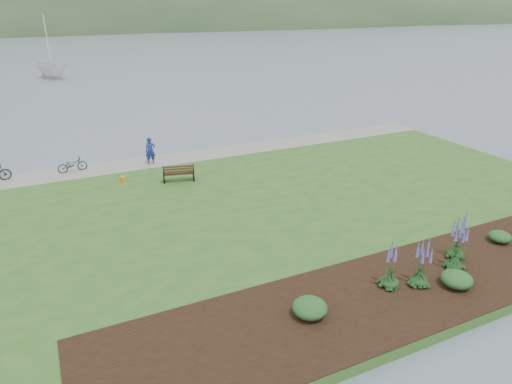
% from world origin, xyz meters
% --- Properties ---
extents(ground, '(600.00, 600.00, 0.00)m').
position_xyz_m(ground, '(0.00, 0.00, 0.00)').
color(ground, slate).
rests_on(ground, ground).
extents(lawn, '(34.00, 20.00, 0.40)m').
position_xyz_m(lawn, '(0.00, -2.00, 0.20)').
color(lawn, '#2E5B20').
rests_on(lawn, ground).
extents(shoreline_path, '(34.00, 2.20, 0.03)m').
position_xyz_m(shoreline_path, '(0.00, 6.90, 0.42)').
color(shoreline_path, gray).
rests_on(shoreline_path, lawn).
extents(garden_bed, '(24.00, 4.40, 0.04)m').
position_xyz_m(garden_bed, '(3.00, -9.80, 0.42)').
color(garden_bed, black).
rests_on(garden_bed, lawn).
extents(far_hillside, '(580.00, 80.00, 38.00)m').
position_xyz_m(far_hillside, '(20.00, 170.00, 0.00)').
color(far_hillside, '#34512D').
rests_on(far_hillside, ground).
extents(park_bench, '(1.74, 1.03, 1.01)m').
position_xyz_m(park_bench, '(-2.23, 3.07, 0.90)').
color(park_bench, '#2F2012').
rests_on(park_bench, lawn).
extents(person, '(0.73, 0.53, 1.91)m').
position_xyz_m(person, '(-2.89, 6.56, 1.36)').
color(person, navy).
rests_on(person, lawn).
extents(bicycle_a, '(0.72, 1.65, 0.84)m').
position_xyz_m(bicycle_a, '(-7.23, 7.20, 0.82)').
color(bicycle_a, black).
rests_on(bicycle_a, lawn).
extents(sailboat, '(13.30, 13.37, 25.52)m').
position_xyz_m(sailboat, '(-6.06, 47.88, 0.00)').
color(sailboat, silver).
rests_on(sailboat, ground).
extents(pannier, '(0.26, 0.34, 0.32)m').
position_xyz_m(pannier, '(-4.97, 4.30, 0.56)').
color(pannier, orange).
rests_on(pannier, lawn).
extents(echium_0, '(0.62, 0.62, 1.83)m').
position_xyz_m(echium_0, '(2.27, -9.90, 1.21)').
color(echium_0, '#133615').
rests_on(echium_0, garden_bed).
extents(echium_1, '(0.62, 0.62, 2.09)m').
position_xyz_m(echium_1, '(4.82, -9.14, 1.23)').
color(echium_1, '#133615').
rests_on(echium_1, garden_bed).
extents(echium_4, '(0.62, 0.62, 1.98)m').
position_xyz_m(echium_4, '(1.31, -9.56, 1.23)').
color(echium_4, '#133615').
rests_on(echium_4, garden_bed).
extents(echium_5, '(0.62, 0.62, 2.09)m').
position_xyz_m(echium_5, '(4.15, -9.68, 1.33)').
color(echium_5, '#133615').
rests_on(echium_5, garden_bed).
extents(shrub_0, '(1.08, 1.08, 0.54)m').
position_xyz_m(shrub_0, '(-1.94, -9.72, 0.71)').
color(shrub_0, '#1E4C21').
rests_on(shrub_0, garden_bed).
extents(shrub_1, '(1.04, 1.04, 0.52)m').
position_xyz_m(shrub_1, '(3.36, -10.50, 0.70)').
color(shrub_1, '#1E4C21').
rests_on(shrub_1, garden_bed).
extents(shrub_2, '(0.86, 0.86, 0.43)m').
position_xyz_m(shrub_2, '(7.41, -8.99, 0.65)').
color(shrub_2, '#1E4C21').
rests_on(shrub_2, garden_bed).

